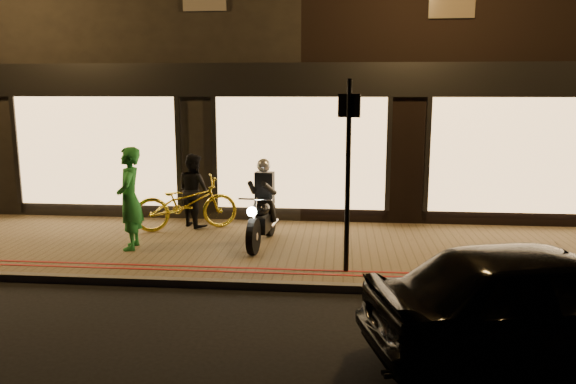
{
  "coord_description": "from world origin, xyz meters",
  "views": [
    {
      "loc": [
        0.86,
        -7.91,
        2.98
      ],
      "look_at": [
        -0.1,
        2.17,
        1.1
      ],
      "focal_mm": 35.0,
      "sensor_mm": 36.0,
      "label": 1
    }
  ],
  "objects_px": {
    "person_green": "(130,198)",
    "motorcycle": "(263,211)",
    "sign_post": "(348,166)",
    "bicycle_gold": "(186,203)",
    "parked_car": "(545,302)"
  },
  "relations": [
    {
      "from": "person_green",
      "to": "motorcycle",
      "type": "bearing_deg",
      "value": 91.8
    },
    {
      "from": "parked_car",
      "to": "bicycle_gold",
      "type": "bearing_deg",
      "value": 32.37
    },
    {
      "from": "person_green",
      "to": "bicycle_gold",
      "type": "bearing_deg",
      "value": 145.92
    },
    {
      "from": "sign_post",
      "to": "parked_car",
      "type": "distance_m",
      "value": 3.49
    },
    {
      "from": "sign_post",
      "to": "person_green",
      "type": "height_order",
      "value": "sign_post"
    },
    {
      "from": "motorcycle",
      "to": "sign_post",
      "type": "relative_size",
      "value": 0.65
    },
    {
      "from": "bicycle_gold",
      "to": "parked_car",
      "type": "height_order",
      "value": "parked_car"
    },
    {
      "from": "bicycle_gold",
      "to": "person_green",
      "type": "distance_m",
      "value": 1.62
    },
    {
      "from": "sign_post",
      "to": "parked_car",
      "type": "xyz_separation_m",
      "value": [
        2.15,
        -2.52,
        -1.12
      ]
    },
    {
      "from": "motorcycle",
      "to": "parked_car",
      "type": "xyz_separation_m",
      "value": [
        3.68,
        -3.98,
        -0.06
      ]
    },
    {
      "from": "sign_post",
      "to": "person_green",
      "type": "relative_size",
      "value": 1.63
    },
    {
      "from": "sign_post",
      "to": "bicycle_gold",
      "type": "distance_m",
      "value": 4.17
    },
    {
      "from": "bicycle_gold",
      "to": "parked_car",
      "type": "relative_size",
      "value": 0.52
    },
    {
      "from": "motorcycle",
      "to": "person_green",
      "type": "xyz_separation_m",
      "value": [
        -2.32,
        -0.54,
        0.31
      ]
    },
    {
      "from": "motorcycle",
      "to": "person_green",
      "type": "bearing_deg",
      "value": -161.52
    }
  ]
}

